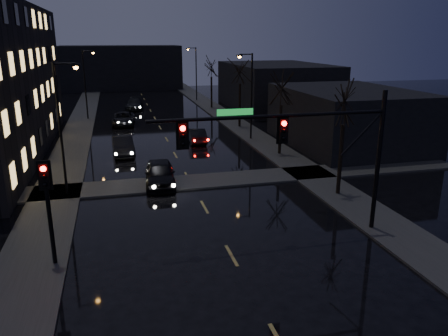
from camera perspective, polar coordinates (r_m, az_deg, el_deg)
sidewalk_left at (r=45.01m, az=-18.79°, el=3.87°), size 3.00×140.00×0.12m
sidewalk_right at (r=46.71m, az=2.49°, el=5.18°), size 3.00×140.00×0.12m
sidewalk_cross at (r=29.25m, az=-4.35°, el=-1.84°), size 40.00×3.00×0.12m
commercial_right_near at (r=40.81m, az=15.74°, el=6.40°), size 10.00×14.00×5.00m
commercial_right_far at (r=61.16m, az=6.80°, el=10.57°), size 12.00×18.00×6.00m
far_block at (r=87.06m, az=-13.32°, el=12.66°), size 22.00×10.00×8.00m
signal_mast at (r=20.25m, az=10.91°, el=3.71°), size 11.11×0.41×7.00m
signal_pole_left at (r=19.17m, az=-22.06°, el=-3.76°), size 0.35×0.41×4.53m
tree_near at (r=26.48m, az=15.60°, el=9.35°), size 3.52×3.52×8.08m
tree_mid_a at (r=35.52m, az=7.57°, el=10.86°), size 3.30×3.30×7.58m
tree_mid_b at (r=46.80m, az=2.12°, el=13.29°), size 3.74×3.74×8.59m
tree_far at (r=60.38m, az=-1.67°, el=13.51°), size 3.43×3.43×7.88m
streetlight_l_near at (r=27.43m, az=-20.28°, el=6.11°), size 1.53×0.28×8.00m
streetlight_l_far at (r=54.16m, az=-17.52°, el=11.06°), size 1.53×0.28×8.00m
streetlight_r_mid at (r=40.99m, az=3.34°, el=10.24°), size 1.53×0.28×8.00m
streetlight_r_far at (r=68.13m, az=-3.84°, el=12.74°), size 1.53×0.28×8.00m
oncoming_car_a at (r=28.81m, az=-8.37°, el=-0.71°), size 2.24×4.84×1.61m
oncoming_car_b at (r=37.05m, az=-13.05°, el=2.85°), size 1.84×4.67×1.51m
oncoming_car_c at (r=50.13m, az=-13.00°, el=6.31°), size 2.75×5.26×1.41m
oncoming_car_d at (r=60.81m, az=-11.64°, el=8.17°), size 2.75×5.40×1.50m
lead_car at (r=40.49m, az=-3.59°, el=4.28°), size 1.64×4.17×1.35m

